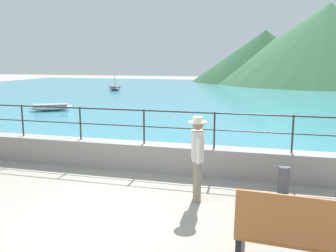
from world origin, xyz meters
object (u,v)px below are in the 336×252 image
at_px(person_walking, 197,154).
at_px(bollard, 283,180).
at_px(boat_0, 115,88).
at_px(boat_1, 51,107).
at_px(bench_far, 300,235).

relative_size(person_walking, bollard, 2.91).
height_order(person_walking, boat_0, boat_0).
relative_size(person_walking, boat_0, 0.74).
bearing_deg(bollard, boat_1, 140.56).
distance_m(bench_far, bollard, 3.10).
height_order(bench_far, boat_1, bench_far).
bearing_deg(bench_far, boat_1, 133.08).
height_order(bollard, boat_1, bollard).
bearing_deg(boat_0, bollard, -59.32).
xyz_separation_m(bollard, boat_0, (-14.61, 24.62, -0.04)).
bearing_deg(bollard, bench_far, -88.60).
bearing_deg(person_walking, boat_1, 133.82).
distance_m(boat_0, boat_1, 14.80).
xyz_separation_m(person_walking, boat_1, (-10.45, 10.89, -0.72)).
bearing_deg(bench_far, bollard, 91.40).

